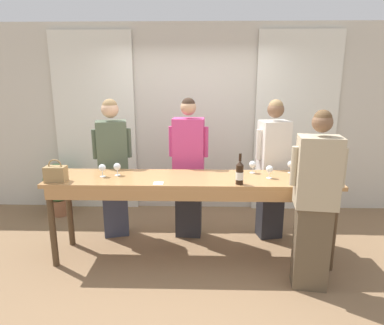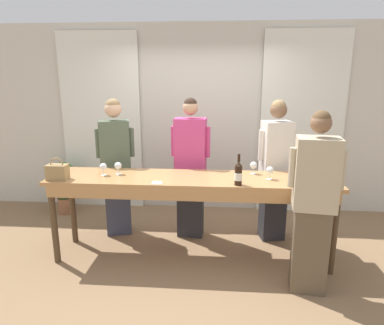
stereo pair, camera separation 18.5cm
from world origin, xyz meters
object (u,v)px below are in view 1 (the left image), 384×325
(wine_glass_center_left, at_px, (253,165))
(wine_glass_center_mid, at_px, (117,167))
(tasting_bar, at_px, (192,187))
(wine_glass_front_right, at_px, (291,165))
(guest_cream_sweater, at_px, (272,168))
(guest_olive_jacket, at_px, (113,167))
(guest_pink_top, at_px, (189,168))
(wine_bottle, at_px, (240,173))
(wine_glass_center_right, at_px, (324,171))
(wine_glass_front_mid, at_px, (270,170))
(handbag, at_px, (56,174))
(wine_glass_front_left, at_px, (102,168))
(potted_plant, at_px, (58,186))
(host_pouring, at_px, (315,202))

(wine_glass_center_left, bearing_deg, wine_glass_center_mid, -174.77)
(tasting_bar, relative_size, wine_glass_center_left, 22.23)
(wine_glass_front_right, xyz_separation_m, guest_cream_sweater, (-0.14, 0.35, -0.14))
(guest_olive_jacket, xyz_separation_m, guest_pink_top, (0.96, 0.00, 0.00))
(wine_bottle, relative_size, wine_glass_center_mid, 2.28)
(wine_bottle, distance_m, wine_glass_center_right, 0.95)
(wine_glass_front_mid, bearing_deg, guest_olive_jacket, 162.99)
(wine_bottle, height_order, wine_glass_center_right, wine_bottle)
(wine_glass_center_mid, bearing_deg, handbag, -157.28)
(wine_glass_front_left, distance_m, wine_glass_front_right, 2.13)
(wine_glass_front_left, relative_size, guest_pink_top, 0.08)
(guest_olive_jacket, distance_m, potted_plant, 1.28)
(wine_glass_center_right, bearing_deg, guest_pink_top, 158.22)
(handbag, relative_size, guest_cream_sweater, 0.14)
(handbag, xyz_separation_m, wine_glass_center_mid, (0.59, 0.25, 0.01))
(wine_bottle, height_order, wine_glass_front_left, wine_bottle)
(wine_bottle, bearing_deg, handbag, 178.85)
(wine_glass_center_mid, distance_m, guest_olive_jacket, 0.55)
(handbag, height_order, host_pouring, host_pouring)
(wine_glass_center_left, height_order, potted_plant, wine_glass_center_left)
(guest_cream_sweater, distance_m, host_pouring, 1.11)
(wine_bottle, height_order, host_pouring, host_pouring)
(wine_glass_front_left, distance_m, wine_glass_front_mid, 1.83)
(wine_glass_center_mid, bearing_deg, wine_glass_center_left, 5.23)
(potted_plant, bearing_deg, wine_bottle, -29.18)
(wine_glass_front_mid, distance_m, wine_glass_front_right, 0.36)
(wine_bottle, distance_m, wine_glass_front_mid, 0.41)
(wine_glass_front_right, bearing_deg, wine_glass_center_right, -39.73)
(handbag, relative_size, wine_glass_front_mid, 1.72)
(wine_glass_front_right, bearing_deg, tasting_bar, -168.42)
(handbag, bearing_deg, wine_glass_front_mid, 4.62)
(handbag, relative_size, guest_pink_top, 0.14)
(wine_glass_front_mid, bearing_deg, wine_glass_front_left, 179.73)
(tasting_bar, height_order, wine_glass_center_left, wine_glass_center_left)
(wine_glass_front_left, relative_size, wine_glass_center_right, 1.00)
(guest_olive_jacket, bearing_deg, guest_pink_top, 0.00)
(wine_glass_center_left, bearing_deg, wine_glass_front_right, 2.04)
(wine_glass_center_left, relative_size, guest_pink_top, 0.08)
(wine_glass_front_mid, bearing_deg, wine_bottle, -147.44)
(guest_pink_top, bearing_deg, guest_cream_sweater, -0.00)
(wine_glass_center_mid, bearing_deg, wine_glass_front_mid, -2.18)
(host_pouring, bearing_deg, tasting_bar, 156.50)
(guest_pink_top, relative_size, guest_cream_sweater, 1.01)
(wine_glass_front_left, distance_m, wine_glass_center_right, 2.41)
(wine_glass_center_right, bearing_deg, handbag, -176.76)
(wine_glass_front_left, relative_size, wine_glass_center_left, 1.00)
(handbag, xyz_separation_m, guest_olive_jacket, (0.41, 0.75, -0.13))
(guest_pink_top, height_order, potted_plant, guest_pink_top)
(tasting_bar, relative_size, guest_pink_top, 1.76)
(guest_pink_top, bearing_deg, potted_plant, 162.57)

